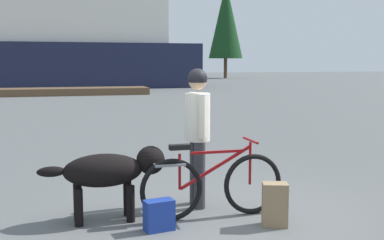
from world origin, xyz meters
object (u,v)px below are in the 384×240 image
(bicycle, at_px, (212,185))
(handbag_pannier, at_px, (159,215))
(sailboat_moored, at_px, (90,80))
(ferry_boat, at_px, (34,45))
(dog, at_px, (111,171))
(backpack, at_px, (275,205))
(person_cyclist, at_px, (197,124))

(bicycle, xyz_separation_m, handbag_pannier, (-0.70, -0.27, -0.23))
(bicycle, relative_size, sailboat_moored, 0.19)
(ferry_boat, distance_m, sailboat_moored, 4.93)
(ferry_boat, bearing_deg, dog, -86.09)
(backpack, height_order, sailboat_moored, sailboat_moored)
(handbag_pannier, distance_m, sailboat_moored, 33.83)
(bicycle, relative_size, backpack, 3.56)
(person_cyclist, relative_size, sailboat_moored, 0.19)
(person_cyclist, xyz_separation_m, ferry_boat, (-3.33, 32.03, 2.04))
(bicycle, xyz_separation_m, sailboat_moored, (0.69, 33.53, 0.10))
(bicycle, height_order, person_cyclist, person_cyclist)
(person_cyclist, xyz_separation_m, sailboat_moored, (0.72, 33.03, -0.58))
(bicycle, height_order, sailboat_moored, sailboat_moored)
(handbag_pannier, xyz_separation_m, ferry_boat, (-2.67, 32.79, 2.94))
(dog, height_order, sailboat_moored, sailboat_moored)
(bicycle, bearing_deg, ferry_boat, 95.92)
(dog, xyz_separation_m, backpack, (1.76, -0.70, -0.34))
(dog, bearing_deg, ferry_boat, 93.91)
(dog, distance_m, sailboat_moored, 33.35)
(handbag_pannier, bearing_deg, ferry_boat, 94.66)
(ferry_boat, bearing_deg, bicycle, -84.08)
(person_cyclist, height_order, dog, person_cyclist)
(dog, distance_m, handbag_pannier, 0.80)
(bicycle, xyz_separation_m, person_cyclist, (-0.04, 0.49, 0.67))
(ferry_boat, relative_size, sailboat_moored, 2.58)
(handbag_pannier, height_order, sailboat_moored, sailboat_moored)
(person_cyclist, bearing_deg, sailboat_moored, 88.74)
(sailboat_moored, bearing_deg, person_cyclist, -91.26)
(dog, height_order, ferry_boat, ferry_boat)
(dog, relative_size, backpack, 2.96)
(bicycle, distance_m, dog, 1.20)
(handbag_pannier, height_order, ferry_boat, ferry_boat)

